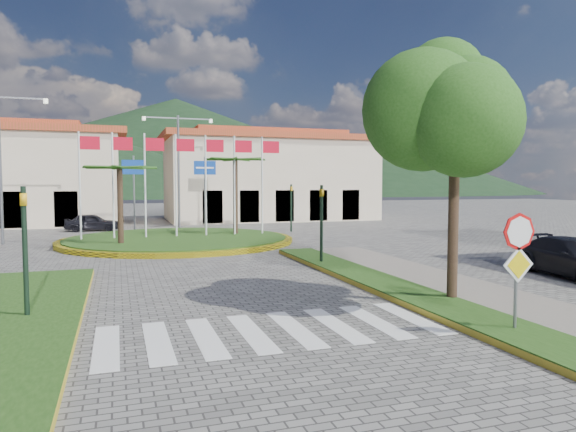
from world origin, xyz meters
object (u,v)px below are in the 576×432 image
object	(u,v)px
deciduous_tree	(456,112)
car_dark_a	(92,222)
stop_sign	(518,253)
car_side_right	(574,257)
car_dark_b	(206,217)
roundabout_island	(178,239)

from	to	relation	value
deciduous_tree	car_dark_a	world-z (taller)	deciduous_tree
stop_sign	car_dark_a	xyz separation A→B (m)	(-9.70, 28.78, -1.19)
deciduous_tree	stop_sign	bearing A→B (deg)	-101.18
stop_sign	car_side_right	size ratio (longest dim) A/B	0.57
stop_sign	deciduous_tree	xyz separation A→B (m)	(0.60, 3.04, 3.38)
car_dark_a	car_dark_b	size ratio (longest dim) A/B	1.12
roundabout_island	car_dark_b	xyz separation A→B (m)	(3.70, 13.19, 0.35)
roundabout_island	deciduous_tree	world-z (taller)	deciduous_tree
stop_sign	deciduous_tree	size ratio (longest dim) A/B	0.39
roundabout_island	deciduous_tree	xyz separation A→B (m)	(5.50, -17.00, 5.00)
car_dark_a	car_side_right	xyz separation A→B (m)	(16.80, -23.75, 0.07)
car_dark_b	car_side_right	size ratio (longest dim) A/B	0.68
roundabout_island	car_side_right	world-z (taller)	roundabout_island
deciduous_tree	car_dark_a	size ratio (longest dim) A/B	1.92
stop_sign	roundabout_island	bearing A→B (deg)	103.73
car_dark_b	roundabout_island	bearing A→B (deg)	165.07
stop_sign	car_dark_a	bearing A→B (deg)	108.62
roundabout_island	car_dark_a	distance (m)	9.99
stop_sign	car_dark_b	xyz separation A→B (m)	(-1.20, 33.23, -1.27)
car_dark_b	deciduous_tree	bearing A→B (deg)	-175.86
stop_sign	car_side_right	bearing A→B (deg)	35.35
deciduous_tree	car_side_right	xyz separation A→B (m)	(6.50, 2.00, -4.50)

